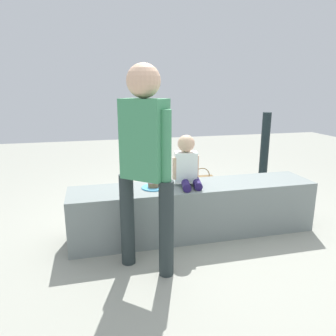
{
  "coord_description": "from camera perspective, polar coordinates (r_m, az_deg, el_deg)",
  "views": [
    {
      "loc": [
        -0.95,
        -2.77,
        1.43
      ],
      "look_at": [
        -0.32,
        -0.24,
        0.75
      ],
      "focal_mm": 33.79,
      "sensor_mm": 36.0,
      "label": 1
    }
  ],
  "objects": [
    {
      "name": "party_cup_red",
      "position": [
        4.48,
        9.77,
        -3.6
      ],
      "size": [
        0.07,
        0.07,
        0.1
      ],
      "primitive_type": "cylinder",
      "color": "red",
      "rests_on": "ground_plane"
    },
    {
      "name": "handbag_brown_canvas",
      "position": [
        4.51,
        6.07,
        -2.57
      ],
      "size": [
        0.33,
        0.1,
        0.32
      ],
      "color": "brown",
      "rests_on": "ground_plane"
    },
    {
      "name": "adult_standing",
      "position": [
        2.33,
        -4.2,
        2.81
      ],
      "size": [
        0.38,
        0.36,
        1.59
      ],
      "color": "#252F30",
      "rests_on": "ground_plane"
    },
    {
      "name": "child_seated",
      "position": [
        3.0,
        3.43,
        0.79
      ],
      "size": [
        0.28,
        0.33,
        0.48
      ],
      "color": "#231752",
      "rests_on": "concrete_ledge"
    },
    {
      "name": "ground_plane",
      "position": [
        3.25,
        4.63,
        -11.57
      ],
      "size": [
        12.0,
        12.0,
        0.0
      ],
      "primitive_type": "plane",
      "color": "#98998C"
    },
    {
      "name": "cake_plate",
      "position": [
        2.96,
        -2.65,
        -3.25
      ],
      "size": [
        0.22,
        0.22,
        0.07
      ],
      "color": "#4CA5D8",
      "rests_on": "concrete_ledge"
    },
    {
      "name": "water_bottle_near_gift",
      "position": [
        4.11,
        -5.24,
        -4.28
      ],
      "size": [
        0.07,
        0.07,
        0.24
      ],
      "color": "silver",
      "rests_on": "ground_plane"
    },
    {
      "name": "gift_bag",
      "position": [
        4.07,
        8.84,
        -4.4
      ],
      "size": [
        0.25,
        0.12,
        0.29
      ],
      "color": "#4C99E0",
      "rests_on": "ground_plane"
    },
    {
      "name": "concrete_ledge",
      "position": [
        3.15,
        4.72,
        -7.44
      ],
      "size": [
        2.39,
        0.48,
        0.5
      ],
      "primitive_type": "cube",
      "color": "gray",
      "rests_on": "ground_plane"
    },
    {
      "name": "handbag_black_leather",
      "position": [
        3.67,
        2.95,
        -6.16
      ],
      "size": [
        0.34,
        0.1,
        0.38
      ],
      "color": "black",
      "rests_on": "ground_plane"
    },
    {
      "name": "water_bottle_far_side",
      "position": [
        4.1,
        0.93,
        -4.5
      ],
      "size": [
        0.06,
        0.06,
        0.2
      ],
      "color": "silver",
      "rests_on": "ground_plane"
    },
    {
      "name": "railing_post",
      "position": [
        4.38,
        16.81,
        0.51
      ],
      "size": [
        0.36,
        0.36,
        1.11
      ],
      "color": "black",
      "rests_on": "ground_plane"
    }
  ]
}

